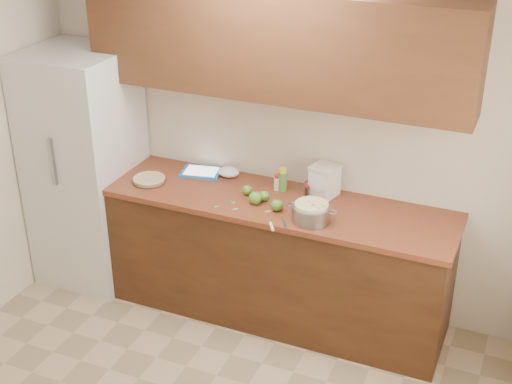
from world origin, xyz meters
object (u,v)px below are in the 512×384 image
at_px(colander, 311,213).
at_px(flour_canister, 325,180).
at_px(pie, 149,180).
at_px(tablet, 201,172).

relative_size(colander, flour_canister, 1.55).
bearing_deg(colander, flour_canister, 95.79).
xyz_separation_m(pie, colander, (1.25, -0.09, 0.04)).
bearing_deg(tablet, colander, -32.07).
distance_m(pie, colander, 1.26).
height_order(pie, colander, colander).
distance_m(flour_canister, tablet, 0.94).
distance_m(pie, flour_canister, 1.25).
distance_m(pie, tablet, 0.39).
height_order(flour_canister, tablet, flour_canister).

